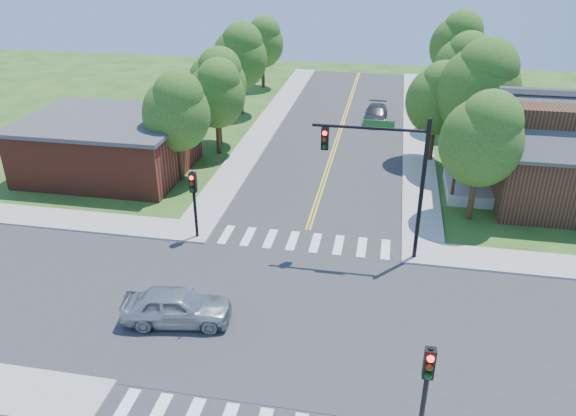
% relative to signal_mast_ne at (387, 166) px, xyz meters
% --- Properties ---
extents(ground, '(100.00, 100.00, 0.00)m').
position_rel_signal_mast_ne_xyz_m(ground, '(-3.91, -5.59, -4.85)').
color(ground, '#234C17').
rests_on(ground, ground).
extents(road_ns, '(10.00, 90.00, 0.04)m').
position_rel_signal_mast_ne_xyz_m(road_ns, '(-3.91, -5.59, -4.83)').
color(road_ns, '#2D2D30').
rests_on(road_ns, ground).
extents(road_ew, '(90.00, 10.00, 0.04)m').
position_rel_signal_mast_ne_xyz_m(road_ew, '(-3.91, -5.59, -4.83)').
color(road_ew, '#2D2D30').
rests_on(road_ew, ground).
extents(intersection_patch, '(10.20, 10.20, 0.06)m').
position_rel_signal_mast_ne_xyz_m(intersection_patch, '(-3.91, -5.59, -4.85)').
color(intersection_patch, '#2D2D30').
rests_on(intersection_patch, ground).
extents(sidewalk_nw, '(40.00, 40.00, 0.14)m').
position_rel_signal_mast_ne_xyz_m(sidewalk_nw, '(-19.73, 10.23, -4.78)').
color(sidewalk_nw, '#9E9B93').
rests_on(sidewalk_nw, ground).
extents(crosswalk_north, '(8.85, 2.00, 0.01)m').
position_rel_signal_mast_ne_xyz_m(crosswalk_north, '(-3.91, 0.61, -4.80)').
color(crosswalk_north, white).
rests_on(crosswalk_north, ground).
extents(centerline, '(0.30, 90.00, 0.01)m').
position_rel_signal_mast_ne_xyz_m(centerline, '(-3.91, -5.59, -4.80)').
color(centerline, yellow).
rests_on(centerline, ground).
extents(signal_mast_ne, '(5.30, 0.42, 7.20)m').
position_rel_signal_mast_ne_xyz_m(signal_mast_ne, '(0.00, 0.00, 0.00)').
color(signal_mast_ne, black).
rests_on(signal_mast_ne, ground).
extents(signal_pole_se, '(0.34, 0.42, 3.80)m').
position_rel_signal_mast_ne_xyz_m(signal_pole_se, '(1.69, -11.21, -2.19)').
color(signal_pole_se, black).
rests_on(signal_pole_se, ground).
extents(signal_pole_nw, '(0.34, 0.42, 3.80)m').
position_rel_signal_mast_ne_xyz_m(signal_pole_nw, '(-9.51, -0.01, -2.19)').
color(signal_pole_nw, black).
rests_on(signal_pole_nw, ground).
extents(building_nw, '(10.40, 8.40, 3.73)m').
position_rel_signal_mast_ne_xyz_m(building_nw, '(-18.11, 7.61, -2.97)').
color(building_nw, maroon).
rests_on(building_nw, ground).
extents(tree_e_a, '(4.37, 4.15, 7.42)m').
position_rel_signal_mast_ne_xyz_m(tree_e_a, '(4.86, 4.94, 0.01)').
color(tree_e_a, '#382314').
rests_on(tree_e_a, ground).
extents(tree_e_b, '(5.21, 4.95, 8.85)m').
position_rel_signal_mast_ne_xyz_m(tree_e_b, '(5.38, 12.08, 0.95)').
color(tree_e_b, '#382314').
rests_on(tree_e_b, ground).
extents(tree_e_c, '(4.64, 4.41, 7.88)m').
position_rel_signal_mast_ne_xyz_m(tree_e_c, '(5.23, 20.48, 0.31)').
color(tree_e_c, '#382314').
rests_on(tree_e_c, ground).
extents(tree_e_d, '(4.89, 4.65, 8.32)m').
position_rel_signal_mast_ne_xyz_m(tree_e_d, '(5.45, 29.24, 0.60)').
color(tree_e_d, '#382314').
rests_on(tree_e_d, ground).
extents(tree_w_a, '(4.21, 4.00, 7.16)m').
position_rel_signal_mast_ne_xyz_m(tree_w_a, '(-12.94, 7.17, -0.16)').
color(tree_w_a, '#382314').
rests_on(tree_w_a, ground).
extents(tree_w_b, '(4.31, 4.09, 7.32)m').
position_rel_signal_mast_ne_xyz_m(tree_w_b, '(-12.43, 14.02, -0.06)').
color(tree_w_b, '#382314').
rests_on(tree_w_b, ground).
extents(tree_w_c, '(4.64, 4.40, 7.88)m').
position_rel_signal_mast_ne_xyz_m(tree_w_c, '(-12.84, 21.89, 0.31)').
color(tree_w_c, '#382314').
rests_on(tree_w_c, ground).
extents(tree_w_d, '(4.20, 3.99, 7.14)m').
position_rel_signal_mast_ne_xyz_m(tree_w_d, '(-13.04, 31.18, -0.18)').
color(tree_w_d, '#382314').
rests_on(tree_w_d, ground).
extents(tree_house, '(4.15, 3.94, 7.06)m').
position_rel_signal_mast_ne_xyz_m(tree_house, '(3.02, 13.47, -0.23)').
color(tree_house, '#382314').
rests_on(tree_house, ground).
extents(tree_bldg, '(4.08, 3.87, 6.93)m').
position_rel_signal_mast_ne_xyz_m(tree_bldg, '(-11.96, 12.20, -0.31)').
color(tree_bldg, '#382314').
rests_on(tree_bldg, ground).
extents(car_silver, '(3.17, 5.04, 1.53)m').
position_rel_signal_mast_ne_xyz_m(car_silver, '(-7.99, -6.87, -4.09)').
color(car_silver, '#B4B7BB').
rests_on(car_silver, ground).
extents(car_dgrey, '(2.08, 4.57, 1.29)m').
position_rel_signal_mast_ne_xyz_m(car_dgrey, '(-1.24, 21.75, -4.20)').
color(car_dgrey, '#303335').
rests_on(car_dgrey, ground).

